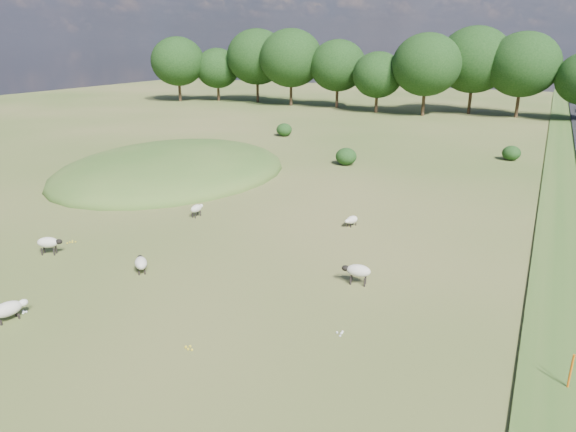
{
  "coord_description": "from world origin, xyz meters",
  "views": [
    {
      "loc": [
        13.34,
        -18.51,
        9.57
      ],
      "look_at": [
        2.0,
        4.0,
        1.0
      ],
      "focal_mm": 32.0,
      "sensor_mm": 36.0,
      "label": 1
    }
  ],
  "objects_px": {
    "marker_post": "(570,373)",
    "sheep_2": "(358,271)",
    "sheep_0": "(141,263)",
    "sheep_1": "(49,243)",
    "sheep_3": "(352,220)",
    "sheep_5": "(8,309)",
    "sheep_4": "(197,208)"
  },
  "relations": [
    {
      "from": "sheep_0",
      "to": "sheep_1",
      "type": "distance_m",
      "value": 5.26
    },
    {
      "from": "sheep_5",
      "to": "sheep_3",
      "type": "bearing_deg",
      "value": -10.46
    },
    {
      "from": "marker_post",
      "to": "sheep_5",
      "type": "bearing_deg",
      "value": -165.53
    },
    {
      "from": "sheep_2",
      "to": "sheep_3",
      "type": "bearing_deg",
      "value": -76.98
    },
    {
      "from": "sheep_3",
      "to": "sheep_5",
      "type": "relative_size",
      "value": 0.79
    },
    {
      "from": "sheep_0",
      "to": "sheep_2",
      "type": "xyz_separation_m",
      "value": [
        8.86,
        3.1,
        0.19
      ]
    },
    {
      "from": "sheep_3",
      "to": "sheep_5",
      "type": "distance_m",
      "value": 16.86
    },
    {
      "from": "sheep_2",
      "to": "sheep_4",
      "type": "bearing_deg",
      "value": -29.08
    },
    {
      "from": "sheep_1",
      "to": "sheep_5",
      "type": "bearing_deg",
      "value": -78.71
    },
    {
      "from": "sheep_4",
      "to": "sheep_5",
      "type": "relative_size",
      "value": 0.77
    },
    {
      "from": "sheep_0",
      "to": "sheep_2",
      "type": "height_order",
      "value": "sheep_2"
    },
    {
      "from": "sheep_2",
      "to": "sheep_4",
      "type": "relative_size",
      "value": 1.25
    },
    {
      "from": "marker_post",
      "to": "sheep_2",
      "type": "relative_size",
      "value": 0.96
    },
    {
      "from": "sheep_3",
      "to": "sheep_4",
      "type": "bearing_deg",
      "value": -56.62
    },
    {
      "from": "sheep_5",
      "to": "sheep_0",
      "type": "bearing_deg",
      "value": 1.62
    },
    {
      "from": "sheep_0",
      "to": "sheep_3",
      "type": "relative_size",
      "value": 1.06
    },
    {
      "from": "sheep_2",
      "to": "sheep_5",
      "type": "distance_m",
      "value": 13.29
    },
    {
      "from": "sheep_0",
      "to": "sheep_1",
      "type": "height_order",
      "value": "sheep_1"
    },
    {
      "from": "sheep_0",
      "to": "sheep_3",
      "type": "height_order",
      "value": "sheep_0"
    },
    {
      "from": "sheep_3",
      "to": "sheep_5",
      "type": "bearing_deg",
      "value": -9.85
    },
    {
      "from": "marker_post",
      "to": "sheep_4",
      "type": "bearing_deg",
      "value": 157.35
    },
    {
      "from": "marker_post",
      "to": "sheep_2",
      "type": "distance_m",
      "value": 8.62
    },
    {
      "from": "marker_post",
      "to": "sheep_3",
      "type": "height_order",
      "value": "marker_post"
    },
    {
      "from": "sheep_0",
      "to": "sheep_5",
      "type": "distance_m",
      "value": 5.52
    },
    {
      "from": "marker_post",
      "to": "sheep_3",
      "type": "distance_m",
      "value": 14.72
    },
    {
      "from": "sheep_4",
      "to": "sheep_5",
      "type": "bearing_deg",
      "value": -174.04
    },
    {
      "from": "sheep_3",
      "to": "sheep_4",
      "type": "distance_m",
      "value": 8.87
    },
    {
      "from": "sheep_2",
      "to": "sheep_1",
      "type": "bearing_deg",
      "value": 5.2
    },
    {
      "from": "sheep_1",
      "to": "sheep_3",
      "type": "relative_size",
      "value": 1.18
    },
    {
      "from": "sheep_1",
      "to": "sheep_5",
      "type": "height_order",
      "value": "sheep_1"
    },
    {
      "from": "marker_post",
      "to": "sheep_1",
      "type": "bearing_deg",
      "value": 179.35
    },
    {
      "from": "sheep_1",
      "to": "sheep_4",
      "type": "height_order",
      "value": "sheep_1"
    }
  ]
}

